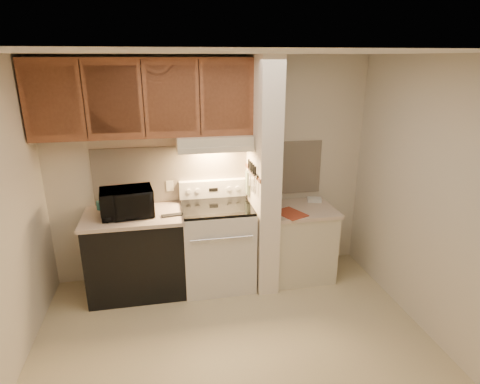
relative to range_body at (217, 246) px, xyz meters
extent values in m
plane|color=beige|center=(0.00, -1.16, -0.46)|extent=(3.60, 3.60, 0.00)
plane|color=white|center=(0.00, -1.16, 2.04)|extent=(3.60, 3.60, 0.00)
cube|color=beige|center=(0.00, 0.34, 0.79)|extent=(3.60, 2.50, 0.02)
cube|color=beige|center=(1.80, -1.16, 0.79)|extent=(0.02, 3.00, 2.50)
cube|color=beige|center=(0.00, 0.33, 0.78)|extent=(2.60, 0.02, 0.63)
cube|color=silver|center=(0.00, 0.00, 0.00)|extent=(0.76, 0.65, 0.92)
cube|color=black|center=(0.00, -0.32, 0.04)|extent=(0.50, 0.01, 0.30)
cylinder|color=silver|center=(0.00, -0.35, 0.26)|extent=(0.65, 0.02, 0.02)
cube|color=black|center=(0.00, 0.00, 0.48)|extent=(0.74, 0.64, 0.03)
cube|color=silver|center=(0.00, 0.28, 0.59)|extent=(0.76, 0.08, 0.20)
cube|color=black|center=(0.00, 0.24, 0.59)|extent=(0.10, 0.01, 0.04)
cylinder|color=silver|center=(-0.28, 0.24, 0.59)|extent=(0.05, 0.02, 0.05)
cylinder|color=silver|center=(-0.18, 0.24, 0.59)|extent=(0.05, 0.02, 0.05)
cylinder|color=silver|center=(0.18, 0.24, 0.59)|extent=(0.05, 0.02, 0.05)
cylinder|color=silver|center=(0.28, 0.24, 0.59)|extent=(0.05, 0.02, 0.05)
cube|color=black|center=(-0.88, 0.01, -0.03)|extent=(1.00, 0.63, 0.87)
cube|color=beige|center=(-0.88, 0.01, 0.43)|extent=(1.04, 0.67, 0.04)
cube|color=black|center=(-0.48, -0.11, 0.46)|extent=(0.23, 0.10, 0.01)
cylinder|color=#215E60|center=(-1.23, 0.23, 0.50)|extent=(0.11, 0.11, 0.09)
cube|color=beige|center=(-0.48, 0.32, 0.64)|extent=(0.08, 0.01, 0.12)
imported|color=black|center=(-0.93, -0.01, 0.59)|extent=(0.56, 0.41, 0.29)
cube|color=white|center=(0.51, -0.01, 0.79)|extent=(0.22, 0.70, 2.50)
cube|color=brown|center=(0.39, -0.01, 0.84)|extent=(0.01, 0.70, 0.04)
cube|color=black|center=(0.39, -0.06, 0.86)|extent=(0.02, 0.42, 0.04)
cube|color=silver|center=(0.38, -0.23, 0.76)|extent=(0.01, 0.03, 0.16)
cylinder|color=black|center=(0.38, -0.20, 0.91)|extent=(0.02, 0.02, 0.10)
cube|color=silver|center=(0.38, -0.13, 0.75)|extent=(0.01, 0.04, 0.18)
cylinder|color=black|center=(0.38, -0.13, 0.91)|extent=(0.02, 0.02, 0.10)
cube|color=silver|center=(0.38, -0.06, 0.74)|extent=(0.01, 0.04, 0.20)
cylinder|color=black|center=(0.38, -0.05, 0.91)|extent=(0.02, 0.02, 0.10)
cube|color=silver|center=(0.38, 0.04, 0.76)|extent=(0.01, 0.04, 0.16)
cylinder|color=black|center=(0.38, 0.01, 0.91)|extent=(0.02, 0.02, 0.10)
cube|color=silver|center=(0.38, 0.10, 0.75)|extent=(0.01, 0.04, 0.18)
cylinder|color=black|center=(0.38, 0.10, 0.91)|extent=(0.02, 0.02, 0.10)
cube|color=slate|center=(0.38, 0.17, 0.67)|extent=(0.03, 0.11, 0.26)
cube|color=beige|center=(0.97, -0.01, -0.06)|extent=(0.70, 0.60, 0.81)
cube|color=beige|center=(0.97, -0.01, 0.37)|extent=(0.74, 0.64, 0.04)
cube|color=#A03B23|center=(0.79, -0.16, 0.40)|extent=(0.35, 0.40, 0.01)
cube|color=white|center=(1.19, 0.17, 0.41)|extent=(0.18, 0.15, 0.04)
cube|color=beige|center=(0.00, 0.12, 1.17)|extent=(0.78, 0.44, 0.15)
cube|color=beige|center=(0.00, -0.08, 1.12)|extent=(0.78, 0.04, 0.06)
cube|color=brown|center=(-0.69, 0.17, 1.62)|extent=(2.18, 0.33, 0.77)
cube|color=brown|center=(-1.51, 0.01, 1.62)|extent=(0.46, 0.01, 0.63)
cube|color=black|center=(-1.23, 0.01, 1.62)|extent=(0.01, 0.01, 0.73)
cube|color=brown|center=(-0.96, 0.01, 1.62)|extent=(0.46, 0.01, 0.63)
cube|color=black|center=(-0.69, 0.01, 1.62)|extent=(0.01, 0.01, 0.73)
cube|color=brown|center=(-0.42, 0.01, 1.62)|extent=(0.46, 0.01, 0.63)
cube|color=black|center=(-0.14, 0.01, 1.62)|extent=(0.01, 0.01, 0.73)
cube|color=brown|center=(0.13, 0.01, 1.62)|extent=(0.46, 0.01, 0.63)
camera|label=1|loc=(-0.54, -4.03, 2.01)|focal=30.00mm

